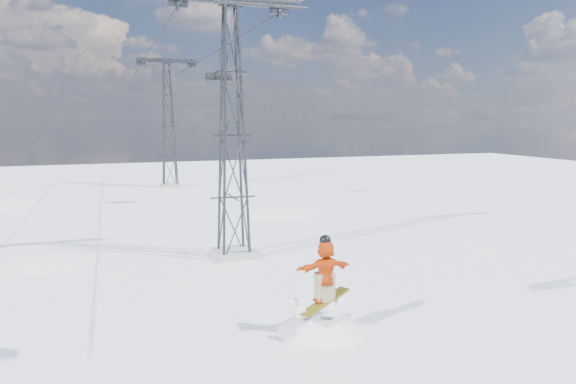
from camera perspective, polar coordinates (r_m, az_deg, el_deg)
ground at (r=16.21m, az=-2.12°, el=-14.60°), size 120.00×120.00×0.00m
snow_terrain at (r=38.91m, az=-18.89°, el=-16.27°), size 39.00×37.00×22.00m
lift_tower_near at (r=22.88m, az=-6.22°, el=6.16°), size 5.20×1.80×11.43m
lift_tower_far at (r=47.56m, az=-13.13°, el=7.08°), size 5.20×1.80×11.43m
haul_cables at (r=34.47m, az=-10.88°, el=15.74°), size 4.46×51.00×0.06m
snowboarder_jump at (r=16.60m, az=3.62°, el=-20.22°), size 4.40×4.40×6.93m
lift_chair_mid at (r=36.18m, az=-7.64°, el=12.49°), size 1.87×0.54×2.32m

